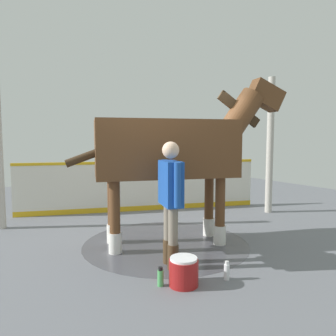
{
  "coord_description": "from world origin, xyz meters",
  "views": [
    {
      "loc": [
        4.75,
        -2.49,
        1.73
      ],
      "look_at": [
        0.72,
        -0.05,
        1.3
      ],
      "focal_mm": 34.35,
      "sensor_mm": 36.0,
      "label": 1
    }
  ],
  "objects_px": {
    "handler": "(171,195)",
    "bottle_spray": "(160,277)",
    "horse": "(174,150)",
    "bottle_shampoo": "(227,271)",
    "wash_bucket": "(184,272)"
  },
  "relations": [
    {
      "from": "handler",
      "to": "bottle_shampoo",
      "type": "bearing_deg",
      "value": 131.54
    },
    {
      "from": "wash_bucket",
      "to": "horse",
      "type": "bearing_deg",
      "value": 152.23
    },
    {
      "from": "handler",
      "to": "wash_bucket",
      "type": "xyz_separation_m",
      "value": [
        0.57,
        -0.17,
        -0.81
      ]
    },
    {
      "from": "horse",
      "to": "bottle_spray",
      "type": "relative_size",
      "value": 15.5
    },
    {
      "from": "wash_bucket",
      "to": "bottle_spray",
      "type": "height_order",
      "value": "wash_bucket"
    },
    {
      "from": "horse",
      "to": "bottle_spray",
      "type": "bearing_deg",
      "value": -110.36
    },
    {
      "from": "bottle_shampoo",
      "to": "bottle_spray",
      "type": "height_order",
      "value": "bottle_shampoo"
    },
    {
      "from": "bottle_shampoo",
      "to": "horse",
      "type": "bearing_deg",
      "value": 172.99
    },
    {
      "from": "bottle_shampoo",
      "to": "bottle_spray",
      "type": "bearing_deg",
      "value": -109.68
    },
    {
      "from": "handler",
      "to": "bottle_spray",
      "type": "xyz_separation_m",
      "value": [
        0.45,
        -0.41,
        -0.88
      ]
    },
    {
      "from": "horse",
      "to": "bottle_shampoo",
      "type": "distance_m",
      "value": 2.11
    },
    {
      "from": "wash_bucket",
      "to": "bottle_shampoo",
      "type": "bearing_deg",
      "value": 74.34
    },
    {
      "from": "horse",
      "to": "wash_bucket",
      "type": "height_order",
      "value": "horse"
    },
    {
      "from": "handler",
      "to": "bottle_shampoo",
      "type": "relative_size",
      "value": 7.21
    },
    {
      "from": "horse",
      "to": "wash_bucket",
      "type": "relative_size",
      "value": 10.09
    }
  ]
}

